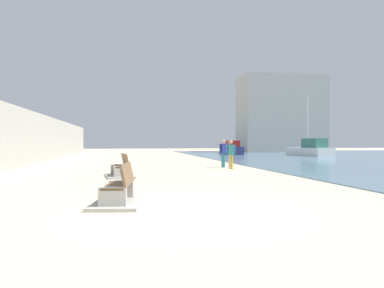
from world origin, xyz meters
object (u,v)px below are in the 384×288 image
Objects in this scene: bench_near at (119,195)px; person_standing at (231,152)px; boat_distant at (310,149)px; person_walking at (223,151)px; boat_far_right at (231,149)px; bench_far at (120,171)px.

bench_near is 12.64m from person_standing.
person_standing is 0.25× the size of boat_distant.
boat_far_right reaches higher than person_walking.
person_standing is 25.13m from boat_far_right.
boat_far_right reaches higher than bench_far.
boat_distant is (13.07, 16.93, -0.19)m from person_standing.
person_standing reaches higher than bench_near.
person_walking is at bearing 93.03° from person_standing.
person_walking is at bearing -130.20° from boat_distant.
bench_far is 7.06m from person_standing.
bench_near is 37.57m from boat_far_right.
boat_far_right is (12.49, 35.43, 0.40)m from bench_near.
bench_far is at bearing -132.26° from boat_distant.
boat_far_right is at bearing 73.51° from person_walking.
bench_far is at bearing -137.62° from person_walking.
boat_far_right is at bearing 74.56° from person_standing.
person_standing is (5.80, 11.21, 0.66)m from bench_near.
person_walking is at bearing 65.52° from bench_near.
bench_near is 0.28× the size of boat_far_right.
bench_near is 13.85m from person_walking.
bench_near is at bearing -89.62° from bench_far.
bench_near is at bearing -117.38° from person_standing.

